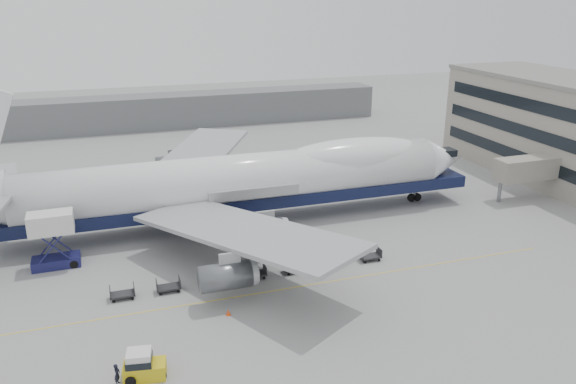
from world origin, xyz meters
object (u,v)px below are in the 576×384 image
object	(u,v)px
airliner	(244,180)
ground_worker	(117,374)
catering_truck	(53,237)
baggage_tug	(143,366)

from	to	relation	value
airliner	ground_worker	bearing A→B (deg)	-121.13
catering_truck	baggage_tug	size ratio (longest dim) A/B	1.80
baggage_tug	ground_worker	size ratio (longest dim) A/B	1.94
catering_truck	baggage_tug	xyz separation A→B (m)	(7.24, -21.76, -2.42)
ground_worker	airliner	bearing A→B (deg)	-11.52
baggage_tug	catering_truck	bearing A→B (deg)	118.00
airliner	baggage_tug	world-z (taller)	airliner
baggage_tug	ground_worker	bearing A→B (deg)	-163.59
airliner	catering_truck	bearing A→B (deg)	-165.56
catering_truck	airliner	bearing A→B (deg)	13.40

